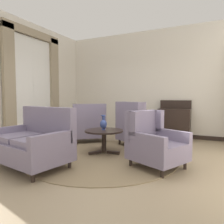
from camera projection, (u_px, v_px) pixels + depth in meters
ground at (94, 160)px, 4.01m from camera, size 8.66×8.66×0.00m
wall_back at (143, 84)px, 6.68m from camera, size 5.41×0.08×3.29m
wall_left at (31, 82)px, 5.87m from camera, size 0.08×4.33×3.29m
baseboard_back at (142, 133)px, 6.74m from camera, size 5.25×0.03×0.12m
area_rug at (102, 156)px, 4.28m from camera, size 3.04×3.04×0.01m
window_with_curtains at (34, 79)px, 5.85m from camera, size 0.12×1.95×2.89m
coffee_table at (104, 135)px, 4.50m from camera, size 0.83×0.83×0.51m
porcelain_vase at (103, 124)px, 4.49m from camera, size 0.15×0.15×0.32m
settee at (33, 143)px, 3.63m from camera, size 1.50×1.09×1.04m
armchair_near_sideboard at (137, 128)px, 5.21m from camera, size 1.15×1.18×1.10m
armchair_beside_settee at (88, 126)px, 5.70m from camera, size 1.19×1.19×1.04m
armchair_far_left at (154, 143)px, 3.62m from camera, size 1.09×1.06×0.97m
sideboard at (174, 122)px, 6.05m from camera, size 0.89×0.41×1.13m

